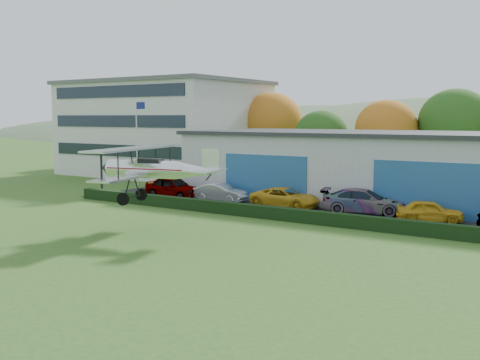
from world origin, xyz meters
The scene contains 13 objects.
ground centered at (0.00, 0.00, 0.00)m, with size 300.00×300.00×0.00m, color #30591C.
apron centered at (3.00, 21.00, 0.03)m, with size 48.00×9.00×0.05m, color black.
hedge centered at (3.00, 16.20, 0.40)m, with size 46.00×0.60×0.80m, color black.
hangar centered at (5.00, 27.98, 2.66)m, with size 40.60×12.60×5.30m.
office_block centered at (-28.00, 35.00, 5.21)m, with size 20.60×15.60×10.40m.
flagpole centered at (-19.88, 22.00, 4.78)m, with size 1.05×0.10×8.00m.
tree_belt centered at (0.85, 40.62, 5.61)m, with size 75.70×13.22×10.12m.
car_0 centered at (-14.23, 19.96, 0.89)m, with size 1.98×4.91×1.67m, color gray.
car_1 centered at (-9.90, 20.35, 0.74)m, with size 1.46×4.18×1.38m, color silver.
car_2 centered at (-4.44, 20.56, 0.75)m, with size 2.31×5.00×1.39m, color gold.
car_3 centered at (1.12, 21.23, 0.86)m, with size 2.26×5.55×1.61m, color gray.
car_4 centered at (5.66, 20.42, 0.72)m, with size 1.58×3.94×1.34m, color gold.
biplane centered at (-6.22, 8.68, 3.67)m, with size 7.37×8.38×3.12m.
Camera 1 is at (15.02, -14.84, 6.42)m, focal length 43.04 mm.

